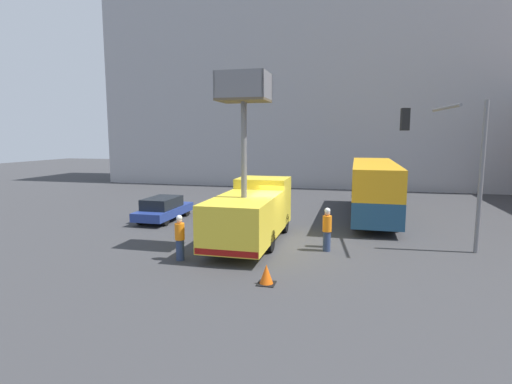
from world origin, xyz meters
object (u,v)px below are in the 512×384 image
utility_truck (251,209)px  road_worker_directing (327,229)px  traffic_light_pole (455,152)px  parked_car_curbside (163,208)px  city_bus (374,185)px  road_worker_near_truck (180,238)px  traffic_cone_near_truck (266,275)px

utility_truck → road_worker_directing: size_ratio=3.97×
utility_truck → traffic_light_pole: (8.38, 0.60, 2.65)m
traffic_light_pole → parked_car_curbside: size_ratio=1.40×
city_bus → traffic_light_pole: bearing=-152.7°
traffic_light_pole → road_worker_directing: traffic_light_pole is taller
utility_truck → city_bus: (5.59, 7.62, 0.36)m
road_worker_near_truck → traffic_cone_near_truck: road_worker_near_truck is taller
road_worker_near_truck → traffic_cone_near_truck: (3.83, -1.70, -0.59)m
city_bus → road_worker_directing: city_bus is taller
utility_truck → city_bus: 9.46m
road_worker_near_truck → road_worker_directing: 6.09m
utility_truck → road_worker_near_truck: size_ratio=4.09×
road_worker_near_truck → traffic_cone_near_truck: size_ratio=2.71×
utility_truck → traffic_cone_near_truck: bearing=-69.9°
city_bus → parked_car_curbside: (-11.78, -4.06, -1.21)m
parked_car_curbside → city_bus: bearing=19.0°
road_worker_near_truck → city_bus: bearing=112.2°
utility_truck → traffic_light_pole: utility_truck is taller
traffic_light_pole → traffic_cone_near_truck: size_ratio=9.42×
utility_truck → road_worker_near_truck: bearing=-122.9°
city_bus → parked_car_curbside: size_ratio=2.53×
road_worker_directing → traffic_light_pole: bearing=-75.0°
utility_truck → city_bus: utility_truck is taller
road_worker_near_truck → parked_car_curbside: (-4.14, 6.73, -0.20)m
city_bus → traffic_light_pole: size_ratio=1.81×
city_bus → road_worker_near_truck: (-7.64, -10.79, -1.01)m
utility_truck → traffic_cone_near_truck: 5.33m
road_worker_directing → parked_car_curbside: (-9.62, 4.06, -0.24)m
road_worker_near_truck → road_worker_directing: size_ratio=0.97×
city_bus → parked_car_curbside: 12.52m
city_bus → road_worker_near_truck: bearing=150.4°
road_worker_near_truck → traffic_light_pole: bearing=77.4°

